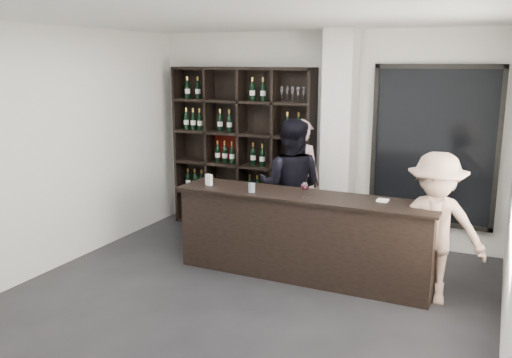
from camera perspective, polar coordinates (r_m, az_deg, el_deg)
The scene contains 12 objects.
floor at distance 5.71m, azimuth -2.43°, elevation -13.55°, with size 5.00×5.50×0.01m, color black.
wine_shelf at distance 8.05m, azimuth -1.45°, elevation 3.14°, with size 2.20×0.35×2.40m, color black, non-canonical shape.
structural_column at distance 7.39m, azimuth 8.73°, elevation 4.13°, with size 0.40×0.40×2.90m, color silver.
glass_panel at distance 7.38m, azimuth 18.19°, elevation 3.24°, with size 1.60×0.08×2.10m.
tasting_counter at distance 6.33m, azimuth 4.96°, elevation -6.00°, with size 3.04×0.63×1.00m.
taster_pink at distance 7.58m, azimuth 4.81°, elevation -0.13°, with size 0.62×0.41×1.71m, color beige.
taster_black at distance 7.06m, azimuth 3.66°, elevation -0.81°, with size 0.86×0.67×1.77m, color black.
customer at distance 5.89m, azimuth 18.27°, elevation -4.99°, with size 1.03×0.59×1.59m, color #9B7B67.
wine_glass at distance 6.05m, azimuth 5.13°, elevation -1.03°, with size 0.08×0.08×0.19m, color white, non-canonical shape.
spit_cup at distance 6.27m, azimuth -0.45°, elevation -0.93°, with size 0.08×0.08×0.11m, color silver.
napkin_stack at distance 6.03m, azimuth 13.19°, elevation -2.20°, with size 0.12×0.12×0.02m, color white.
card_stand at distance 6.64m, azimuth -4.98°, elevation -0.09°, with size 0.09×0.05×0.14m, color white.
Camera 1 is at (2.37, -4.56, 2.49)m, focal length 38.00 mm.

